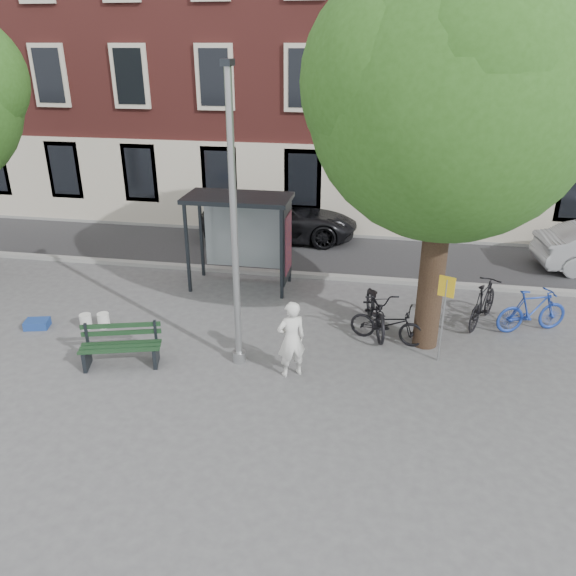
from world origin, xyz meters
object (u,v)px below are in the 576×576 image
Objects in this scene: bench at (121,348)px; notice_sign at (445,300)px; bus_shelter at (254,221)px; bike_c at (376,308)px; lamppost at (235,240)px; painter at (291,339)px; bike_a at (387,323)px; bike_d at (483,303)px; bike_b at (532,311)px; car_dark at (280,218)px.

notice_sign reaches higher than bench.
bus_shelter is 1.31× the size of bike_c.
notice_sign is (6.71, 1.34, 1.05)m from bench.
notice_sign is (4.26, 0.80, -1.33)m from lamppost.
bus_shelter is 4.90m from painter.
lamppost is at bearing 129.27° from bike_a.
bike_a is 2.63m from bike_d.
notice_sign is (1.13, -0.69, 0.99)m from bike_a.
bus_shelter is at bearing -98.46° from painter.
lamppost reaches higher than bike_d.
lamppost is 2.14× the size of bus_shelter.
bike_a reaches higher than bench.
bench is at bearing 48.31° from bike_d.
bench is at bearing -146.11° from notice_sign.
notice_sign reaches higher than bike_a.
bike_b is 3.02m from notice_sign.
bike_b is at bearing 178.10° from painter.
lamppost is at bearing 52.64° from bike_d.
car_dark reaches higher than bike_b.
bike_c is (1.65, 2.36, -0.26)m from painter.
bike_a is at bearing -35.08° from bus_shelter.
bike_d is 0.94× the size of notice_sign.
bike_a is 0.64m from bike_c.
lamppost is 2.31m from painter.
bike_b is at bearing 61.30° from notice_sign.
lamppost is 3.45× the size of bench.
bike_b reaches higher than bike_a.
painter is 5.24m from bike_d.
car_dark is at bearing 30.52° from bike_b.
bike_a is 3.55m from bike_b.
bike_d is at bearing -12.23° from bus_shelter.
car_dark is (1.75, 8.94, 0.34)m from bench.
lamppost is 3.65× the size of painter.
painter reaches higher than bike_c.
bus_shelter reaches higher than painter.
bus_shelter reaches higher than bike_c.
car_dark reaches higher than bench.
bike_c is at bearing -155.60° from painter.
bike_a is at bearing -167.64° from painter.
bench is (-3.65, -0.23, -0.44)m from painter.
bike_a is 1.65m from notice_sign.
notice_sign is at bearing 85.45° from bike_d.
bus_shelter is at bearing 57.40° from bike_b.
bench is 5.90m from bike_c.
bus_shelter is 5.90m from notice_sign.
bike_b is 0.33× the size of car_dark.
bike_d is at bearing -139.08° from car_dark.
bench is at bearing 88.72° from bike_b.
car_dark is 9.10m from notice_sign.
bike_b is at bearing -57.82° from bike_a.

